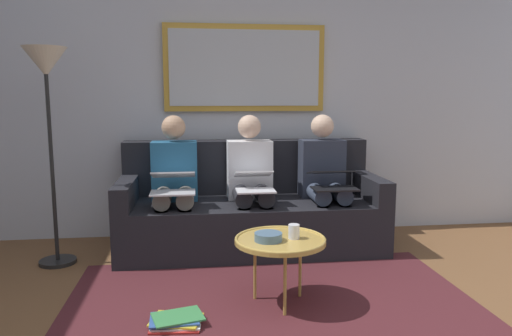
{
  "coord_description": "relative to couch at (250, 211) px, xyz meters",
  "views": [
    {
      "loc": [
        0.46,
        1.96,
        1.31
      ],
      "look_at": [
        0.0,
        -1.7,
        0.75
      ],
      "focal_mm": 33.93,
      "sensor_mm": 36.0,
      "label": 1
    }
  ],
  "objects": [
    {
      "name": "magazine_stack",
      "position": [
        0.59,
        1.44,
        -0.28
      ],
      "size": [
        0.33,
        0.27,
        0.05
      ],
      "color": "red",
      "rests_on": "ground_plane"
    },
    {
      "name": "person_middle",
      "position": [
        0.0,
        0.07,
        0.3
      ],
      "size": [
        0.38,
        0.58,
        1.14
      ],
      "color": "silver",
      "rests_on": "couch"
    },
    {
      "name": "area_rug",
      "position": [
        0.0,
        1.27,
        -0.31
      ],
      "size": [
        2.6,
        1.8,
        0.01
      ],
      "primitive_type": "cube",
      "color": "#4C1E23",
      "rests_on": "ground_plane"
    },
    {
      "name": "bowl",
      "position": [
        0.03,
        1.25,
        0.14
      ],
      "size": [
        0.17,
        0.17,
        0.05
      ],
      "primitive_type": "cylinder",
      "color": "slate",
      "rests_on": "coffee_table"
    },
    {
      "name": "person_left",
      "position": [
        -0.64,
        0.07,
        0.3
      ],
      "size": [
        0.38,
        0.58,
        1.14
      ],
      "color": "#2D3342",
      "rests_on": "couch"
    },
    {
      "name": "standing_lamp",
      "position": [
        1.55,
        0.27,
        1.06
      ],
      "size": [
        0.32,
        0.32,
        1.66
      ],
      "color": "black",
      "rests_on": "ground_plane"
    },
    {
      "name": "person_right",
      "position": [
        0.64,
        0.07,
        0.3
      ],
      "size": [
        0.38,
        0.58,
        1.14
      ],
      "color": "#235B84",
      "rests_on": "couch"
    },
    {
      "name": "laptop_silver",
      "position": [
        0.64,
        0.31,
        0.32
      ],
      "size": [
        0.34,
        0.37,
        0.16
      ],
      "color": "silver"
    },
    {
      "name": "coffee_table",
      "position": [
        -0.05,
        1.22,
        0.1
      ],
      "size": [
        0.57,
        0.57,
        0.43
      ],
      "color": "tan",
      "rests_on": "ground_plane"
    },
    {
      "name": "laptop_white",
      "position": [
        0.0,
        0.31,
        0.32
      ],
      "size": [
        0.3,
        0.36,
        0.16
      ],
      "color": "white"
    },
    {
      "name": "laptop_black",
      "position": [
        -0.64,
        0.31,
        0.32
      ],
      "size": [
        0.36,
        0.35,
        0.15
      ],
      "color": "black"
    },
    {
      "name": "cup",
      "position": [
        -0.14,
        1.22,
        0.16
      ],
      "size": [
        0.07,
        0.07,
        0.09
      ],
      "primitive_type": "cylinder",
      "color": "silver",
      "rests_on": "coffee_table"
    },
    {
      "name": "framed_mirror",
      "position": [
        0.0,
        -0.39,
        1.24
      ],
      "size": [
        1.47,
        0.05,
        0.78
      ],
      "color": "#B7892D"
    },
    {
      "name": "couch",
      "position": [
        0.0,
        0.0,
        0.0
      ],
      "size": [
        2.2,
        0.9,
        0.9
      ],
      "color": "black",
      "rests_on": "ground_plane"
    },
    {
      "name": "wall_rear",
      "position": [
        0.0,
        -0.48,
        0.99
      ],
      "size": [
        6.0,
        0.12,
        2.6
      ],
      "primitive_type": "cube",
      "color": "#B7BCC6",
      "rests_on": "ground_plane"
    }
  ]
}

